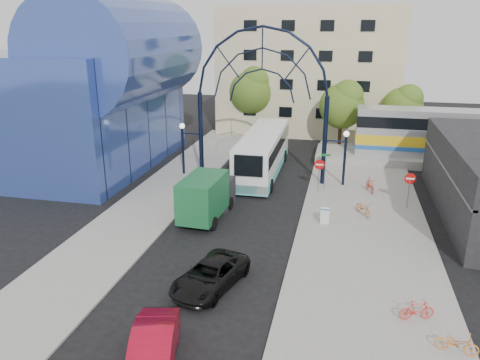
% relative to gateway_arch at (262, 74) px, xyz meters
% --- Properties ---
extents(ground, '(120.00, 120.00, 0.00)m').
position_rel_gateway_arch_xyz_m(ground, '(0.00, -14.00, -8.56)').
color(ground, black).
rests_on(ground, ground).
extents(sidewalk_east, '(8.00, 56.00, 0.12)m').
position_rel_gateway_arch_xyz_m(sidewalk_east, '(8.00, -10.00, -8.50)').
color(sidewalk_east, gray).
rests_on(sidewalk_east, ground).
extents(plaza_west, '(5.00, 50.00, 0.12)m').
position_rel_gateway_arch_xyz_m(plaza_west, '(-6.50, -8.00, -8.50)').
color(plaza_west, gray).
rests_on(plaza_west, ground).
extents(gateway_arch, '(13.64, 0.44, 12.10)m').
position_rel_gateway_arch_xyz_m(gateway_arch, '(0.00, 0.00, 0.00)').
color(gateway_arch, black).
rests_on(gateway_arch, ground).
extents(stop_sign, '(0.80, 0.07, 2.50)m').
position_rel_gateway_arch_xyz_m(stop_sign, '(4.80, -2.00, -6.56)').
color(stop_sign, slate).
rests_on(stop_sign, sidewalk_east).
extents(do_not_enter_sign, '(0.76, 0.07, 2.48)m').
position_rel_gateway_arch_xyz_m(do_not_enter_sign, '(11.00, -4.00, -6.58)').
color(do_not_enter_sign, slate).
rests_on(do_not_enter_sign, sidewalk_east).
extents(street_name_sign, '(0.70, 0.70, 2.80)m').
position_rel_gateway_arch_xyz_m(street_name_sign, '(5.20, -1.40, -6.43)').
color(street_name_sign, slate).
rests_on(street_name_sign, sidewalk_east).
extents(sandwich_board, '(0.55, 0.61, 0.99)m').
position_rel_gateway_arch_xyz_m(sandwich_board, '(5.60, -8.02, -7.81)').
color(sandwich_board, white).
rests_on(sandwich_board, sidewalk_east).
extents(transit_hall, '(16.50, 18.00, 14.50)m').
position_rel_gateway_arch_xyz_m(transit_hall, '(-15.30, 1.00, -1.86)').
color(transit_hall, '#334B9C').
rests_on(transit_hall, ground).
extents(apartment_block, '(20.00, 12.10, 14.00)m').
position_rel_gateway_arch_xyz_m(apartment_block, '(2.00, 20.97, -1.55)').
color(apartment_block, '#CCBF8D').
rests_on(apartment_block, ground).
extents(tree_north_a, '(4.48, 4.48, 7.00)m').
position_rel_gateway_arch_xyz_m(tree_north_a, '(6.12, 11.93, -3.95)').
color(tree_north_a, '#382314').
rests_on(tree_north_a, ground).
extents(tree_north_b, '(5.12, 5.12, 8.00)m').
position_rel_gateway_arch_xyz_m(tree_north_b, '(-3.88, 15.93, -3.29)').
color(tree_north_b, '#382314').
rests_on(tree_north_b, ground).
extents(tree_north_c, '(4.16, 4.16, 6.50)m').
position_rel_gateway_arch_xyz_m(tree_north_c, '(12.12, 13.93, -4.28)').
color(tree_north_c, '#382314').
rests_on(tree_north_c, ground).
extents(city_bus, '(3.17, 12.89, 3.52)m').
position_rel_gateway_arch_xyz_m(city_bus, '(-0.16, 1.94, -6.71)').
color(city_bus, white).
rests_on(city_bus, ground).
extents(green_truck, '(2.56, 6.06, 3.01)m').
position_rel_gateway_arch_xyz_m(green_truck, '(-2.01, -8.36, -7.06)').
color(green_truck, black).
rests_on(green_truck, ground).
extents(black_suv, '(3.40, 5.20, 1.33)m').
position_rel_gateway_arch_xyz_m(black_suv, '(0.61, -16.72, -7.89)').
color(black_suv, black).
rests_on(black_suv, ground).
extents(red_sedan, '(2.60, 4.76, 1.49)m').
position_rel_gateway_arch_xyz_m(red_sedan, '(0.09, -22.49, -7.81)').
color(red_sedan, '#A1091F').
rests_on(red_sedan, ground).
extents(bike_near_a, '(1.41, 1.89, 0.95)m').
position_rel_gateway_arch_xyz_m(bike_near_a, '(8.02, -6.00, -7.96)').
color(bike_near_a, orange).
rests_on(bike_near_a, sidewalk_east).
extents(bike_near_b, '(0.97, 1.86, 1.08)m').
position_rel_gateway_arch_xyz_m(bike_near_b, '(8.60, -1.20, -7.90)').
color(bike_near_b, red).
rests_on(bike_near_b, sidewalk_east).
extents(bike_far_a, '(1.64, 0.80, 0.83)m').
position_rel_gateway_arch_xyz_m(bike_far_a, '(11.21, -19.33, -8.02)').
color(bike_far_a, orange).
rests_on(bike_far_a, sidewalk_east).
extents(bike_far_b, '(1.60, 0.87, 0.92)m').
position_rel_gateway_arch_xyz_m(bike_far_b, '(9.97, -17.44, -7.97)').
color(bike_far_b, red).
rests_on(bike_far_b, sidewalk_east).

